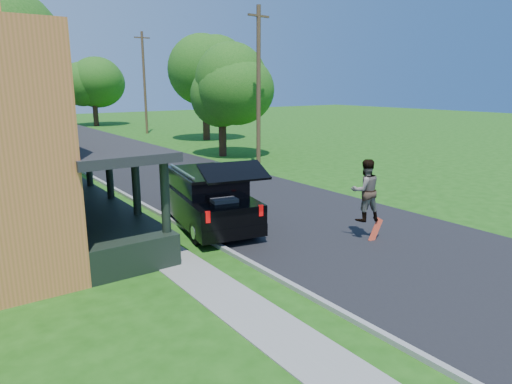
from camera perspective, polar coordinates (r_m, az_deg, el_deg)
ground at (r=15.18m, az=11.84°, el=-5.45°), size 140.00×140.00×0.00m
street at (r=31.87m, az=-15.56°, el=4.17°), size 8.00×120.00×0.02m
curb at (r=30.75m, az=-22.65°, el=3.30°), size 0.15×120.00×0.12m
sidewalk at (r=30.46m, az=-25.48°, el=2.94°), size 1.30×120.00×0.03m
black_suv at (r=15.78m, az=-6.03°, el=-0.81°), size 3.03×5.77×2.56m
skateboarder at (r=14.66m, az=13.49°, el=0.21°), size 1.15×1.02×1.97m
skateboard at (r=14.97m, az=14.72°, el=-4.74°), size 0.64×0.17×0.78m
tree_right_near at (r=31.14m, az=-4.40°, el=13.31°), size 5.23×5.20×7.48m
tree_right_mid at (r=40.64m, az=-6.49°, el=15.41°), size 7.12×6.78×9.40m
tree_right_far at (r=57.17m, az=-19.80°, el=13.45°), size 6.79×6.57×9.02m
utility_pole_near at (r=26.72m, az=0.32°, el=13.03°), size 1.54×0.29×9.06m
utility_pole_far at (r=46.95m, az=-13.77°, el=13.19°), size 1.54×0.26×9.70m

